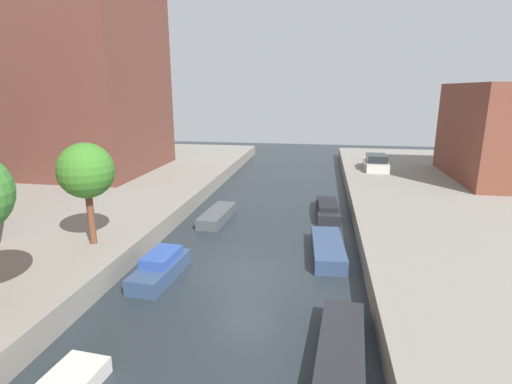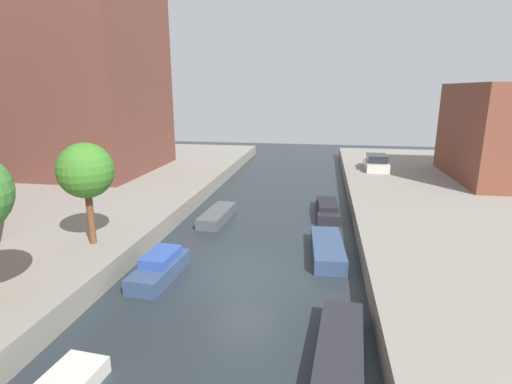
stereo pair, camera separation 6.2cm
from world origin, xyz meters
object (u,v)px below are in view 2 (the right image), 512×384
street_tree_3 (86,171)px  moored_boat_right_3 (327,249)px  apartment_tower_far (82,34)px  moored_boat_left_2 (160,267)px  parked_car (376,163)px  moored_boat_right_2 (340,347)px  moored_boat_left_3 (217,215)px  moored_boat_right_4 (327,209)px

street_tree_3 → moored_boat_right_3: street_tree_3 is taller
apartment_tower_far → moored_boat_left_2: 23.49m
apartment_tower_far → parked_car: (23.62, 4.10, -10.35)m
moored_boat_right_2 → moored_boat_left_3: bearing=120.6°
apartment_tower_far → moored_boat_right_2: bearing=-45.4°
moored_boat_left_2 → street_tree_3: bearing=167.3°
moored_boat_left_2 → moored_boat_right_2: moored_boat_left_2 is taller
parked_car → moored_boat_right_4: parked_car is taller
apartment_tower_far → moored_boat_left_3: apartment_tower_far is taller
street_tree_3 → parked_car: (14.46, 19.51, -2.73)m
moored_boat_left_3 → moored_boat_right_3: 7.77m
moored_boat_right_2 → moored_boat_right_4: moored_boat_right_4 is taller
moored_boat_left_2 → moored_boat_right_4: 12.04m
street_tree_3 → apartment_tower_far: bearing=120.7°
moored_boat_right_4 → moored_boat_right_2: bearing=-88.7°
apartment_tower_far → moored_boat_left_3: (13.00, -8.53, -11.59)m
moored_boat_right_2 → moored_boat_right_3: (-0.33, 7.37, 0.02)m
moored_boat_right_2 → parked_car: bearing=81.1°
moored_boat_left_2 → moored_boat_right_3: 7.73m
parked_car → moored_boat_left_2: 23.12m
moored_boat_left_3 → moored_boat_right_2: bearing=-59.4°
moored_boat_left_2 → moored_boat_right_2: size_ratio=0.84×
street_tree_3 → moored_boat_left_2: 5.20m
moored_boat_left_2 → moored_boat_left_3: (0.40, 7.66, -0.13)m
moored_boat_left_2 → apartment_tower_far: bearing=127.9°
street_tree_3 → moored_boat_right_2: 12.32m
parked_car → street_tree_3: bearing=-126.5°
parked_car → moored_boat_right_2: 24.54m
street_tree_3 → moored_boat_left_2: size_ratio=1.25×
parked_car → moored_boat_right_3: parked_car is taller
apartment_tower_far → moored_boat_left_3: bearing=-33.3°
moored_boat_right_2 → moored_boat_right_3: moored_boat_right_3 is taller
moored_boat_right_4 → moored_boat_right_3: bearing=-90.2°
street_tree_3 → moored_boat_right_4: 14.31m
moored_boat_right_2 → moored_boat_right_4: bearing=91.3°
moored_boat_left_3 → apartment_tower_far: bearing=146.7°
apartment_tower_far → moored_boat_left_2: (12.59, -16.19, -11.45)m
moored_boat_left_3 → moored_boat_right_4: 6.89m
street_tree_3 → moored_boat_right_2: bearing=-23.8°
moored_boat_right_2 → moored_boat_right_3: bearing=92.6°
apartment_tower_far → street_tree_3: size_ratio=4.85×
moored_boat_right_2 → apartment_tower_far: bearing=134.6°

